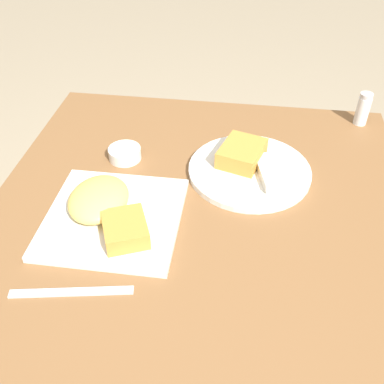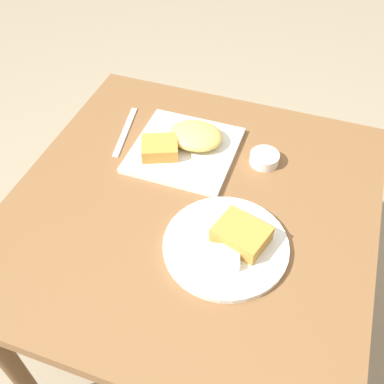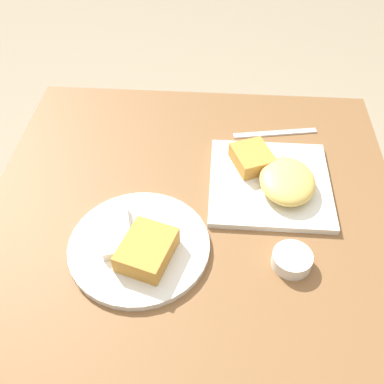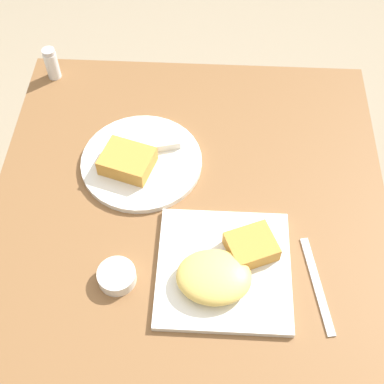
{
  "view_description": "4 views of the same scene",
  "coord_description": "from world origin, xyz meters",
  "px_view_note": "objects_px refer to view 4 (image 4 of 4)",
  "views": [
    {
      "loc": [
        0.71,
        0.08,
        1.36
      ],
      "look_at": [
        0.03,
        -0.01,
        0.79
      ],
      "focal_mm": 42.0,
      "sensor_mm": 36.0,
      "label": 1
    },
    {
      "loc": [
        -0.24,
        0.67,
        1.55
      ],
      "look_at": [
        0.0,
        -0.01,
        0.76
      ],
      "focal_mm": 42.0,
      "sensor_mm": 36.0,
      "label": 2
    },
    {
      "loc": [
        -0.64,
        -0.04,
        1.45
      ],
      "look_at": [
        -0.01,
        0.0,
        0.79
      ],
      "focal_mm": 42.0,
      "sensor_mm": 36.0,
      "label": 3
    },
    {
      "loc": [
        0.04,
        -0.66,
        1.7
      ],
      "look_at": [
        0.01,
        0.0,
        0.76
      ],
      "focal_mm": 50.0,
      "sensor_mm": 36.0,
      "label": 4
    }
  ],
  "objects_px": {
    "plate_square_near": "(224,269)",
    "sauce_ramekin": "(117,276)",
    "plate_oval_far": "(139,160)",
    "salt_shaker": "(52,65)",
    "butter_knife": "(317,285)"
  },
  "relations": [
    {
      "from": "sauce_ramekin",
      "to": "salt_shaker",
      "type": "bearing_deg",
      "value": 112.73
    },
    {
      "from": "plate_oval_far",
      "to": "butter_knife",
      "type": "height_order",
      "value": "plate_oval_far"
    },
    {
      "from": "plate_oval_far",
      "to": "sauce_ramekin",
      "type": "height_order",
      "value": "plate_oval_far"
    },
    {
      "from": "plate_oval_far",
      "to": "butter_knife",
      "type": "xyz_separation_m",
      "value": [
        0.38,
        -0.29,
        -0.01
      ]
    },
    {
      "from": "sauce_ramekin",
      "to": "salt_shaker",
      "type": "height_order",
      "value": "salt_shaker"
    },
    {
      "from": "butter_knife",
      "to": "plate_oval_far",
      "type": "bearing_deg",
      "value": 42.96
    },
    {
      "from": "plate_square_near",
      "to": "salt_shaker",
      "type": "distance_m",
      "value": 0.71
    },
    {
      "from": "sauce_ramekin",
      "to": "salt_shaker",
      "type": "relative_size",
      "value": 0.88
    },
    {
      "from": "plate_square_near",
      "to": "salt_shaker",
      "type": "height_order",
      "value": "salt_shaker"
    },
    {
      "from": "plate_square_near",
      "to": "butter_knife",
      "type": "distance_m",
      "value": 0.19
    },
    {
      "from": "sauce_ramekin",
      "to": "butter_knife",
      "type": "relative_size",
      "value": 0.36
    },
    {
      "from": "plate_oval_far",
      "to": "salt_shaker",
      "type": "distance_m",
      "value": 0.38
    },
    {
      "from": "plate_square_near",
      "to": "plate_oval_far",
      "type": "bearing_deg",
      "value": 126.11
    },
    {
      "from": "plate_square_near",
      "to": "salt_shaker",
      "type": "xyz_separation_m",
      "value": [
        -0.45,
        0.55,
        0.02
      ]
    },
    {
      "from": "plate_square_near",
      "to": "sauce_ramekin",
      "type": "distance_m",
      "value": 0.21
    }
  ]
}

